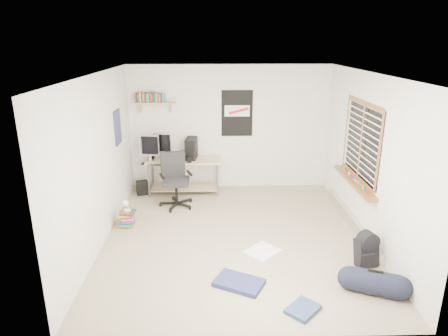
{
  "coord_description": "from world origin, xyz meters",
  "views": [
    {
      "loc": [
        -0.32,
        -5.64,
        2.96
      ],
      "look_at": [
        -0.16,
        0.22,
        1.06
      ],
      "focal_mm": 32.0,
      "sensor_mm": 36.0,
      "label": 1
    }
  ],
  "objects_px": {
    "office_chair": "(176,181)",
    "backpack": "(366,252)",
    "duffel_bag": "(374,283)",
    "book_stack": "(127,218)",
    "desk": "(184,175)"
  },
  "relations": [
    {
      "from": "office_chair",
      "to": "backpack",
      "type": "distance_m",
      "value": 3.49
    },
    {
      "from": "duffel_bag",
      "to": "book_stack",
      "type": "relative_size",
      "value": 1.2
    },
    {
      "from": "desk",
      "to": "duffel_bag",
      "type": "bearing_deg",
      "value": -41.54
    },
    {
      "from": "backpack",
      "to": "desk",
      "type": "bearing_deg",
      "value": 116.66
    },
    {
      "from": "backpack",
      "to": "office_chair",
      "type": "bearing_deg",
      "value": 126.02
    },
    {
      "from": "desk",
      "to": "book_stack",
      "type": "height_order",
      "value": "desk"
    },
    {
      "from": "office_chair",
      "to": "backpack",
      "type": "relative_size",
      "value": 2.59
    },
    {
      "from": "book_stack",
      "to": "backpack",
      "type": "bearing_deg",
      "value": -19.79
    },
    {
      "from": "backpack",
      "to": "duffel_bag",
      "type": "height_order",
      "value": "duffel_bag"
    },
    {
      "from": "desk",
      "to": "duffel_bag",
      "type": "xyz_separation_m",
      "value": [
        2.53,
        -3.48,
        -0.22
      ]
    },
    {
      "from": "desk",
      "to": "office_chair",
      "type": "height_order",
      "value": "office_chair"
    },
    {
      "from": "desk",
      "to": "duffel_bag",
      "type": "relative_size",
      "value": 2.51
    },
    {
      "from": "backpack",
      "to": "book_stack",
      "type": "height_order",
      "value": "backpack"
    },
    {
      "from": "desk",
      "to": "office_chair",
      "type": "distance_m",
      "value": 0.74
    },
    {
      "from": "office_chair",
      "to": "duffel_bag",
      "type": "distance_m",
      "value": 3.82
    }
  ]
}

